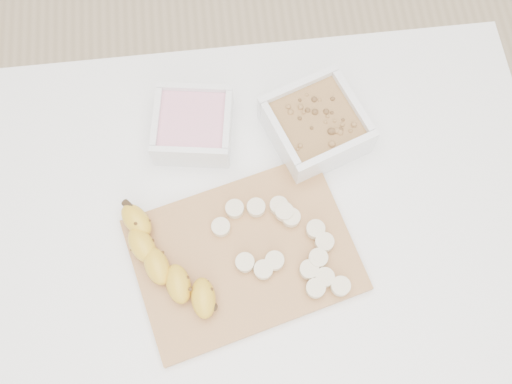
{
  "coord_description": "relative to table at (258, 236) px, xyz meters",
  "views": [
    {
      "loc": [
        -0.04,
        -0.28,
        1.67
      ],
      "look_at": [
        0.0,
        0.03,
        0.81
      ],
      "focal_mm": 40.0,
      "sensor_mm": 36.0,
      "label": 1
    }
  ],
  "objects": [
    {
      "name": "ground",
      "position": [
        0.0,
        0.0,
        -0.65
      ],
      "size": [
        3.5,
        3.5,
        0.0
      ],
      "primitive_type": "plane",
      "color": "#C6AD89",
      "rests_on": "ground"
    },
    {
      "name": "table",
      "position": [
        0.0,
        0.0,
        0.0
      ],
      "size": [
        1.0,
        0.7,
        0.75
      ],
      "color": "white",
      "rests_on": "ground"
    },
    {
      "name": "bowl_yogurt",
      "position": [
        -0.09,
        0.18,
        0.13
      ],
      "size": [
        0.15,
        0.15,
        0.06
      ],
      "color": "white",
      "rests_on": "table"
    },
    {
      "name": "bowl_granola",
      "position": [
        0.12,
        0.15,
        0.13
      ],
      "size": [
        0.19,
        0.19,
        0.07
      ],
      "color": "white",
      "rests_on": "table"
    },
    {
      "name": "cutting_board",
      "position": [
        -0.03,
        -0.06,
        0.1
      ],
      "size": [
        0.4,
        0.33,
        0.01
      ],
      "primitive_type": "cube",
      "rotation": [
        0.0,
        0.0,
        0.24
      ],
      "color": "tan",
      "rests_on": "table"
    },
    {
      "name": "banana",
      "position": [
        -0.15,
        -0.07,
        0.13
      ],
      "size": [
        0.14,
        0.23,
        0.04
      ],
      "primitive_type": null,
      "rotation": [
        0.0,
        0.0,
        0.42
      ],
      "color": "gold",
      "rests_on": "cutting_board"
    },
    {
      "name": "banana_slices",
      "position": [
        0.04,
        -0.05,
        0.12
      ],
      "size": [
        0.21,
        0.18,
        0.02
      ],
      "color": "beige",
      "rests_on": "cutting_board"
    }
  ]
}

